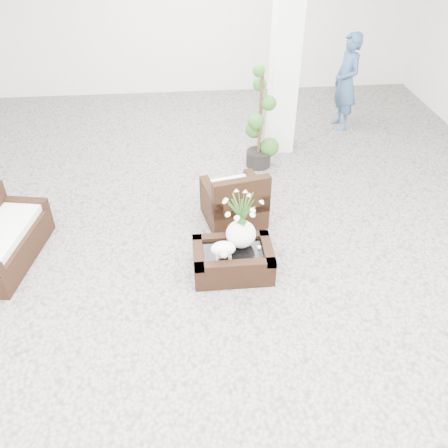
{
  "coord_description": "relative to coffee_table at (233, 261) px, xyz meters",
  "views": [
    {
      "loc": [
        -0.39,
        -4.21,
        3.72
      ],
      "look_at": [
        0.0,
        -0.1,
        0.62
      ],
      "focal_mm": 37.49,
      "sensor_mm": 36.0,
      "label": 1
    }
  ],
  "objects": [
    {
      "name": "ground",
      "position": [
        -0.09,
        0.2,
        -0.16
      ],
      "size": [
        11.0,
        11.0,
        0.0
      ],
      "primitive_type": "plane",
      "color": "gray",
      "rests_on": "ground"
    },
    {
      "name": "column",
      "position": [
        1.11,
        3.0,
        1.59
      ],
      "size": [
        0.4,
        0.4,
        3.5
      ],
      "primitive_type": "cube",
      "color": "white",
      "rests_on": "ground"
    },
    {
      "name": "coffee_table",
      "position": [
        0.0,
        0.0,
        0.0
      ],
      "size": [
        0.9,
        0.6,
        0.31
      ],
      "primitive_type": "cube",
      "color": "black",
      "rests_on": "ground"
    },
    {
      "name": "sheep_figurine",
      "position": [
        -0.12,
        -0.1,
        0.26
      ],
      "size": [
        0.28,
        0.23,
        0.21
      ],
      "primitive_type": "ellipsoid",
      "color": "white",
      "rests_on": "coffee_table"
    },
    {
      "name": "planter_narcissus",
      "position": [
        0.1,
        0.1,
        0.56
      ],
      "size": [
        0.44,
        0.44,
        0.8
      ],
      "primitive_type": null,
      "color": "white",
      "rests_on": "coffee_table"
    },
    {
      "name": "tealight",
      "position": [
        0.3,
        0.02,
        0.17
      ],
      "size": [
        0.04,
        0.04,
        0.03
      ],
      "primitive_type": "cylinder",
      "color": "white",
      "rests_on": "coffee_table"
    },
    {
      "name": "armchair",
      "position": [
        0.12,
        1.03,
        0.24
      ],
      "size": [
        0.87,
        0.84,
        0.79
      ],
      "primitive_type": "cube",
      "rotation": [
        0.0,
        0.0,
        3.35
      ],
      "color": "black",
      "rests_on": "ground"
    },
    {
      "name": "loveseat",
      "position": [
        -2.66,
        0.47,
        0.19
      ],
      "size": [
        0.87,
        1.41,
        0.7
      ],
      "primitive_type": "cube",
      "rotation": [
        0.0,
        0.0,
        1.38
      ],
      "color": "black",
      "rests_on": "ground"
    },
    {
      "name": "topiary",
      "position": [
        0.67,
        2.43,
        0.64
      ],
      "size": [
        0.42,
        0.42,
        1.58
      ],
      "primitive_type": null,
      "color": "#25511A",
      "rests_on": "ground"
    },
    {
      "name": "shopper",
      "position": [
        2.37,
        3.7,
        0.68
      ],
      "size": [
        0.48,
        0.66,
        1.66
      ],
      "primitive_type": "imported",
      "rotation": [
        0.0,
        0.0,
        -1.42
      ],
      "color": "#324C70",
      "rests_on": "ground"
    }
  ]
}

